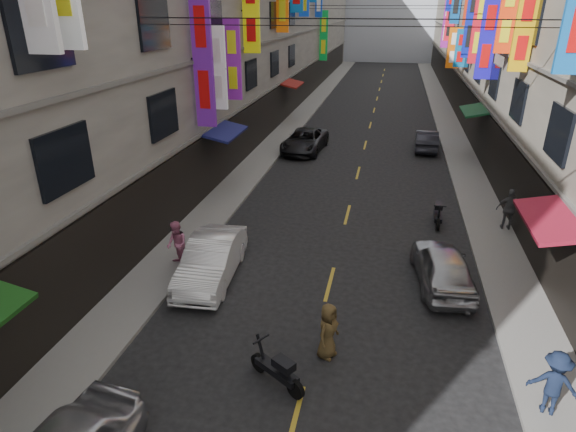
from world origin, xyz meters
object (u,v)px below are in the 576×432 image
at_px(car_left_mid, 211,260).
at_px(car_left_far, 305,141).
at_px(pedestrian_rnear, 554,383).
at_px(scooter_crossing, 277,370).
at_px(pedestrian_rfar, 509,209).
at_px(scooter_far_right, 438,214).
at_px(pedestrian_lfar, 177,244).
at_px(car_right_far, 426,140).
at_px(pedestrian_crossing, 328,331).
at_px(car_right_mid, 443,266).

height_order(car_left_mid, car_left_far, car_left_mid).
bearing_deg(car_left_far, pedestrian_rnear, -61.23).
height_order(scooter_crossing, car_left_far, car_left_far).
height_order(pedestrian_rnear, pedestrian_rfar, pedestrian_rfar).
xyz_separation_m(scooter_far_right, pedestrian_lfar, (-9.26, -5.92, 0.52)).
bearing_deg(pedestrian_lfar, car_left_far, 127.82).
bearing_deg(car_right_far, pedestrian_lfar, 64.18).
relative_size(pedestrian_lfar, pedestrian_rfar, 0.97).
distance_m(pedestrian_lfar, pedestrian_crossing, 6.79).
relative_size(scooter_far_right, pedestrian_rnear, 1.11).
bearing_deg(car_left_mid, scooter_crossing, -57.21).
bearing_deg(car_right_mid, car_right_far, -97.60).
bearing_deg(pedestrian_crossing, pedestrian_rfar, -11.06).
xyz_separation_m(car_left_far, pedestrian_lfar, (-1.67, -15.78, 0.27)).
height_order(pedestrian_lfar, pedestrian_crossing, pedestrian_lfar).
distance_m(car_right_far, pedestrian_crossing, 21.52).
xyz_separation_m(car_right_mid, pedestrian_rnear, (1.95, -5.35, 0.23)).
distance_m(scooter_crossing, pedestrian_rnear, 6.27).
relative_size(scooter_crossing, scooter_far_right, 0.87).
distance_m(scooter_crossing, car_right_far, 23.02).
bearing_deg(scooter_crossing, car_right_mid, -4.02).
bearing_deg(car_right_mid, pedestrian_crossing, 46.80).
relative_size(car_left_far, car_right_far, 1.26).
height_order(car_right_far, pedestrian_crossing, pedestrian_crossing).
xyz_separation_m(scooter_crossing, pedestrian_lfar, (-4.76, 4.84, 0.52)).
distance_m(car_right_mid, pedestrian_crossing, 5.44).
relative_size(scooter_crossing, pedestrian_rnear, 0.97).
xyz_separation_m(car_right_far, pedestrian_crossing, (-3.50, -21.24, 0.15)).
bearing_deg(car_right_mid, car_left_mid, 2.56).
relative_size(scooter_crossing, car_right_far, 0.40).
relative_size(car_left_mid, pedestrian_lfar, 2.62).
bearing_deg(car_right_far, car_left_far, 16.17).
bearing_deg(pedestrian_rfar, pedestrian_rnear, 86.80).
bearing_deg(scooter_crossing, pedestrian_crossing, -5.49).
relative_size(car_right_mid, pedestrian_lfar, 2.43).
relative_size(pedestrian_rnear, pedestrian_rfar, 0.93).
xyz_separation_m(scooter_crossing, car_right_mid, (4.29, 5.70, 0.25)).
bearing_deg(scooter_far_right, car_left_far, -50.30).
distance_m(car_right_mid, pedestrian_rfar, 5.72).
relative_size(scooter_crossing, pedestrian_crossing, 0.99).
bearing_deg(pedestrian_rfar, scooter_far_right, -1.20).
relative_size(scooter_far_right, car_right_far, 0.46).
bearing_deg(pedestrian_crossing, car_left_far, 34.80).
relative_size(car_left_far, pedestrian_crossing, 3.11).
distance_m(scooter_far_right, pedestrian_lfar, 11.00).
bearing_deg(pedestrian_crossing, scooter_crossing, 164.28).
distance_m(car_left_mid, car_right_far, 19.76).
bearing_deg(car_right_far, car_right_mid, 90.99).
bearing_deg(pedestrian_lfar, scooter_crossing, -1.61).
bearing_deg(pedestrian_rnear, car_right_mid, -57.14).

